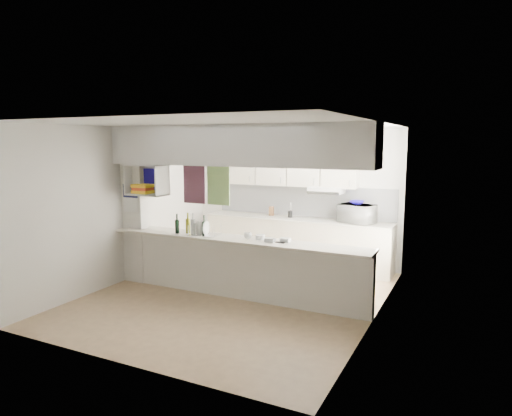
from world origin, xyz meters
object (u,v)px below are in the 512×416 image
Objects in this scene: dish_rack at (205,229)px; wine_bottles at (191,226)px; microwave at (357,214)px; bowl at (357,203)px.

wine_bottles reaches higher than dish_rack.
microwave reaches higher than dish_rack.
dish_rack is 0.25m from wine_bottles.
dish_rack is 0.89× the size of wine_bottles.
bowl reaches higher than wine_bottles.
bowl is 0.57× the size of dish_rack.
dish_rack is (-1.84, -2.13, -0.27)m from bowl.
bowl is at bearing 45.89° from wine_bottles.
wine_bottles is at bearing -134.11° from bowl.
microwave is 3.00m from wine_bottles.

